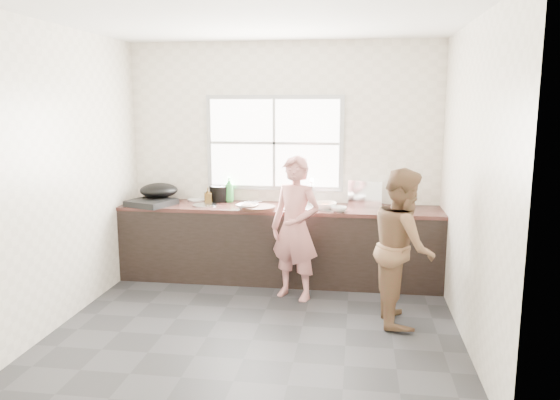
# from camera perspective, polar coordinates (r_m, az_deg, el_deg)

# --- Properties ---
(floor) EXTENTS (3.60, 3.20, 0.01)m
(floor) POSITION_cam_1_polar(r_m,az_deg,el_deg) (5.18, -2.17, -12.84)
(floor) COLOR #2A2A2D
(floor) RESTS_ON ground
(ceiling) EXTENTS (3.60, 3.20, 0.01)m
(ceiling) POSITION_cam_1_polar(r_m,az_deg,el_deg) (4.81, -2.40, 18.38)
(ceiling) COLOR silver
(ceiling) RESTS_ON wall_back
(wall_back) EXTENTS (3.60, 0.01, 2.70)m
(wall_back) POSITION_cam_1_polar(r_m,az_deg,el_deg) (6.38, 0.33, 4.19)
(wall_back) COLOR silver
(wall_back) RESTS_ON ground
(wall_left) EXTENTS (0.01, 3.20, 2.70)m
(wall_left) POSITION_cam_1_polar(r_m,az_deg,el_deg) (5.43, -21.37, 2.41)
(wall_left) COLOR beige
(wall_left) RESTS_ON ground
(wall_right) EXTENTS (0.01, 3.20, 2.70)m
(wall_right) POSITION_cam_1_polar(r_m,az_deg,el_deg) (4.82, 19.32, 1.64)
(wall_right) COLOR beige
(wall_right) RESTS_ON ground
(wall_front) EXTENTS (3.60, 0.01, 2.70)m
(wall_front) POSITION_cam_1_polar(r_m,az_deg,el_deg) (3.27, -7.37, -1.74)
(wall_front) COLOR beige
(wall_front) RESTS_ON ground
(cabinet) EXTENTS (3.60, 0.62, 0.82)m
(cabinet) POSITION_cam_1_polar(r_m,az_deg,el_deg) (6.25, -0.08, -4.72)
(cabinet) COLOR black
(cabinet) RESTS_ON floor
(countertop) EXTENTS (3.60, 0.64, 0.04)m
(countertop) POSITION_cam_1_polar(r_m,az_deg,el_deg) (6.15, -0.08, -0.85)
(countertop) COLOR #381C17
(countertop) RESTS_ON cabinet
(sink) EXTENTS (0.55, 0.45, 0.02)m
(sink) POSITION_cam_1_polar(r_m,az_deg,el_deg) (6.11, 3.18, -0.71)
(sink) COLOR silver
(sink) RESTS_ON countertop
(faucet) EXTENTS (0.02, 0.02, 0.30)m
(faucet) POSITION_cam_1_polar(r_m,az_deg,el_deg) (6.28, 3.35, 0.93)
(faucet) COLOR silver
(faucet) RESTS_ON countertop
(window_frame) EXTENTS (1.60, 0.05, 1.10)m
(window_frame) POSITION_cam_1_polar(r_m,az_deg,el_deg) (6.37, -0.58, 5.98)
(window_frame) COLOR #9EA0A5
(window_frame) RESTS_ON wall_back
(window_glazing) EXTENTS (1.50, 0.01, 1.00)m
(window_glazing) POSITION_cam_1_polar(r_m,az_deg,el_deg) (6.34, -0.62, 5.96)
(window_glazing) COLOR white
(window_glazing) RESTS_ON window_frame
(woman) EXTENTS (0.60, 0.51, 1.39)m
(woman) POSITION_cam_1_polar(r_m,az_deg,el_deg) (5.62, 1.62, -3.44)
(woman) COLOR tan
(woman) RESTS_ON floor
(person_side) EXTENTS (0.60, 0.74, 1.44)m
(person_side) POSITION_cam_1_polar(r_m,az_deg,el_deg) (5.13, 12.70, -4.74)
(person_side) COLOR brown
(person_side) RESTS_ON floor
(cutting_board) EXTENTS (0.40, 0.40, 0.04)m
(cutting_board) POSITION_cam_1_polar(r_m,az_deg,el_deg) (5.97, -2.27, -0.82)
(cutting_board) COLOR #341C14
(cutting_board) RESTS_ON countertop
(cleaver) EXTENTS (0.20, 0.17, 0.01)m
(cleaver) POSITION_cam_1_polar(r_m,az_deg,el_deg) (6.20, -2.83, -0.19)
(cleaver) COLOR #B1B5B8
(cleaver) RESTS_ON cutting_board
(bowl_mince) EXTENTS (0.28, 0.28, 0.06)m
(bowl_mince) POSITION_cam_1_polar(r_m,az_deg,el_deg) (5.99, -3.44, -0.69)
(bowl_mince) COLOR silver
(bowl_mince) RESTS_ON countertop
(bowl_crabs) EXTENTS (0.22, 0.22, 0.06)m
(bowl_crabs) POSITION_cam_1_polar(r_m,az_deg,el_deg) (5.98, 4.73, -0.70)
(bowl_crabs) COLOR silver
(bowl_crabs) RESTS_ON countertop
(bowl_held) EXTENTS (0.28, 0.28, 0.07)m
(bowl_held) POSITION_cam_1_polar(r_m,az_deg,el_deg) (5.88, 6.16, -0.90)
(bowl_held) COLOR silver
(bowl_held) RESTS_ON countertop
(black_pot) EXTENTS (0.33, 0.33, 0.18)m
(black_pot) POSITION_cam_1_polar(r_m,az_deg,el_deg) (6.50, -6.26, 0.69)
(black_pot) COLOR black
(black_pot) RESTS_ON countertop
(plate_food) EXTENTS (0.22, 0.22, 0.02)m
(plate_food) POSITION_cam_1_polar(r_m,az_deg,el_deg) (6.59, -8.71, 0.03)
(plate_food) COLOR silver
(plate_food) RESTS_ON countertop
(bottle_green) EXTENTS (0.15, 0.15, 0.30)m
(bottle_green) POSITION_cam_1_polar(r_m,az_deg,el_deg) (6.43, -5.34, 1.11)
(bottle_green) COLOR #2C8837
(bottle_green) RESTS_ON countertop
(bottle_brown_tall) EXTENTS (0.10, 0.10, 0.17)m
(bottle_brown_tall) POSITION_cam_1_polar(r_m,az_deg,el_deg) (6.36, -7.54, 0.38)
(bottle_brown_tall) COLOR #463011
(bottle_brown_tall) RESTS_ON countertop
(bottle_brown_short) EXTENTS (0.16, 0.16, 0.17)m
(bottle_brown_short) POSITION_cam_1_polar(r_m,az_deg,el_deg) (6.49, -5.99, 0.62)
(bottle_brown_short) COLOR #402310
(bottle_brown_short) RESTS_ON countertop
(glass_jar) EXTENTS (0.07, 0.07, 0.10)m
(glass_jar) POSITION_cam_1_polar(r_m,az_deg,el_deg) (6.51, -6.93, 0.33)
(glass_jar) COLOR white
(glass_jar) RESTS_ON countertop
(burner) EXTENTS (0.57, 0.57, 0.07)m
(burner) POSITION_cam_1_polar(r_m,az_deg,el_deg) (6.37, -13.28, -0.26)
(burner) COLOR black
(burner) RESTS_ON countertop
(wok) EXTENTS (0.57, 0.57, 0.16)m
(wok) POSITION_cam_1_polar(r_m,az_deg,el_deg) (6.53, -12.55, 0.99)
(wok) COLOR black
(wok) RESTS_ON burner
(dish_rack) EXTENTS (0.45, 0.37, 0.29)m
(dish_rack) POSITION_cam_1_polar(r_m,az_deg,el_deg) (6.29, 9.17, 0.79)
(dish_rack) COLOR white
(dish_rack) RESTS_ON countertop
(pot_lid_left) EXTENTS (0.31, 0.31, 0.01)m
(pot_lid_left) POSITION_cam_1_polar(r_m,az_deg,el_deg) (6.33, -12.88, -0.56)
(pot_lid_left) COLOR silver
(pot_lid_left) RESTS_ON countertop
(pot_lid_right) EXTENTS (0.28, 0.28, 0.01)m
(pot_lid_right) POSITION_cam_1_polar(r_m,az_deg,el_deg) (6.25, -7.83, -0.53)
(pot_lid_right) COLOR #ACB0B3
(pot_lid_right) RESTS_ON countertop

